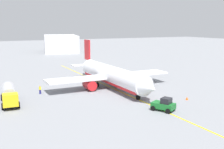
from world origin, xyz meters
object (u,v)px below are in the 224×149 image
at_px(airplane, 111,75).
at_px(fuel_tanker, 9,94).
at_px(pushback_tug, 164,105).
at_px(safety_cone_nose, 187,98).
at_px(refueling_worker, 40,90).

xyz_separation_m(airplane, fuel_tanker, (3.27, -21.52, -1.03)).
xyz_separation_m(pushback_tug, safety_cone_nose, (-3.34, 7.83, -0.72)).
distance_m(pushback_tug, refueling_worker, 25.29).
height_order(pushback_tug, safety_cone_nose, pushback_tug).
relative_size(airplane, fuel_tanker, 3.33).
bearing_deg(pushback_tug, airplane, -179.49).
bearing_deg(refueling_worker, safety_cone_nose, 54.25).
xyz_separation_m(airplane, safety_cone_nose, (15.39, 7.99, -2.46)).
bearing_deg(safety_cone_nose, refueling_worker, -125.75).
bearing_deg(fuel_tanker, pushback_tug, 54.51).
distance_m(refueling_worker, safety_cone_nose, 28.62).
height_order(airplane, refueling_worker, airplane).
relative_size(airplane, safety_cone_nose, 58.34).
height_order(fuel_tanker, refueling_worker, fuel_tanker).
height_order(airplane, pushback_tug, airplane).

